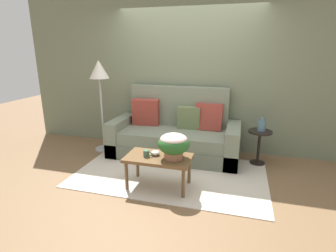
% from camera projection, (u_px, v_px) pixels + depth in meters
% --- Properties ---
extents(ground_plane, '(14.00, 14.00, 0.00)m').
position_uv_depth(ground_plane, '(172.00, 172.00, 4.05)').
color(ground_plane, brown).
extents(wall_back, '(6.40, 0.12, 2.88)m').
position_uv_depth(wall_back, '(189.00, 70.00, 4.72)').
color(wall_back, slate).
rests_on(wall_back, ground).
extents(area_rug, '(2.79, 1.63, 0.01)m').
position_uv_depth(area_rug, '(170.00, 173.00, 3.98)').
color(area_rug, beige).
rests_on(area_rug, ground).
extents(couch, '(2.20, 0.91, 1.17)m').
position_uv_depth(couch, '(175.00, 135.00, 4.62)').
color(couch, '#626B59').
rests_on(couch, ground).
extents(coffee_table, '(0.87, 0.49, 0.44)m').
position_uv_depth(coffee_table, '(158.00, 160.00, 3.51)').
color(coffee_table, brown).
rests_on(coffee_table, ground).
extents(side_table, '(0.37, 0.37, 0.56)m').
position_uv_depth(side_table, '(259.00, 141.00, 4.23)').
color(side_table, black).
rests_on(side_table, ground).
extents(floor_lamp, '(0.34, 0.34, 1.63)m').
position_uv_depth(floor_lamp, '(99.00, 77.00, 4.58)').
color(floor_lamp, '#B2B2B7').
rests_on(floor_lamp, ground).
extents(potted_plant, '(0.41, 0.41, 0.33)m').
position_uv_depth(potted_plant, '(174.00, 144.00, 3.38)').
color(potted_plant, '#A36B4C').
rests_on(potted_plant, coffee_table).
extents(coffee_mug, '(0.12, 0.08, 0.09)m').
position_uv_depth(coffee_mug, '(146.00, 153.00, 3.48)').
color(coffee_mug, '#3D664C').
rests_on(coffee_mug, coffee_table).
extents(snack_bowl, '(0.12, 0.12, 0.06)m').
position_uv_depth(snack_bowl, '(155.00, 153.00, 3.53)').
color(snack_bowl, silver).
rests_on(snack_bowl, coffee_table).
extents(table_vase, '(0.12, 0.12, 0.21)m').
position_uv_depth(table_vase, '(262.00, 125.00, 4.16)').
color(table_vase, slate).
rests_on(table_vase, side_table).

